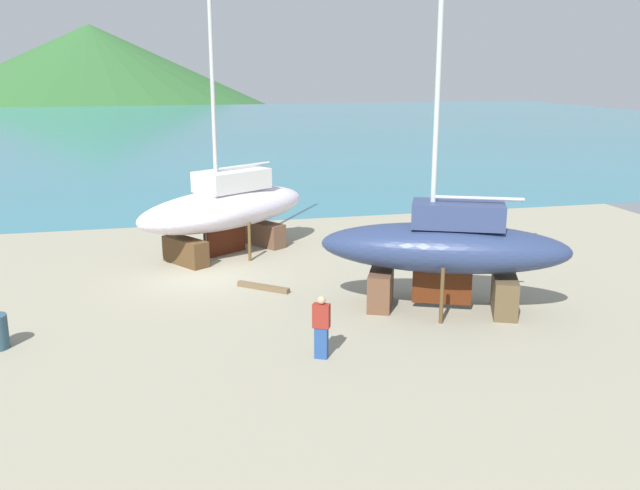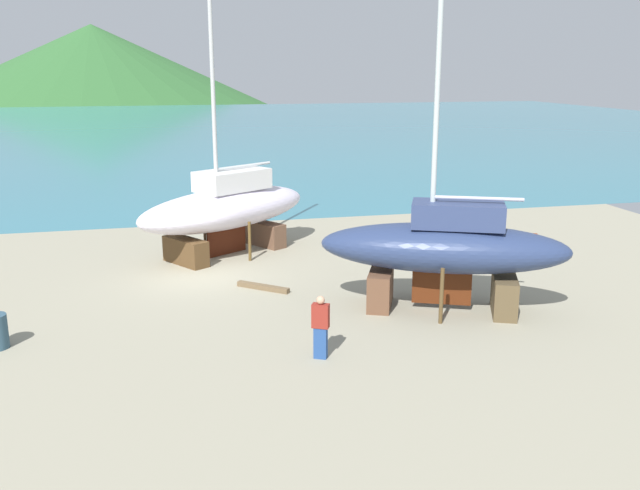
{
  "view_description": "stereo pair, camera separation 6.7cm",
  "coord_description": "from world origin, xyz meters",
  "px_view_note": "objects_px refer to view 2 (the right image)",
  "views": [
    {
      "loc": [
        -1.31,
        -24.63,
        7.4
      ],
      "look_at": [
        4.23,
        -1.38,
        1.24
      ],
      "focal_mm": 38.84,
      "sensor_mm": 36.0,
      "label": 1
    },
    {
      "loc": [
        -1.24,
        -24.65,
        7.4
      ],
      "look_at": [
        4.23,
        -1.38,
        1.24
      ],
      "focal_mm": 38.84,
      "sensor_mm": 36.0,
      "label": 2
    }
  ],
  "objects_px": {
    "sailboat_far_slipway": "(444,248)",
    "sailboat_large_starboard": "(226,208)",
    "barrel_tipped_left": "(510,255)",
    "worker": "(321,326)",
    "barrel_tipped_right": "(528,239)"
  },
  "relations": [
    {
      "from": "sailboat_large_starboard",
      "to": "barrel_tipped_left",
      "type": "relative_size",
      "value": 12.72
    },
    {
      "from": "worker",
      "to": "sailboat_large_starboard",
      "type": "bearing_deg",
      "value": 33.92
    },
    {
      "from": "worker",
      "to": "barrel_tipped_right",
      "type": "bearing_deg",
      "value": -22.95
    },
    {
      "from": "worker",
      "to": "barrel_tipped_left",
      "type": "bearing_deg",
      "value": -25.0
    },
    {
      "from": "worker",
      "to": "barrel_tipped_right",
      "type": "xyz_separation_m",
      "value": [
        11.32,
        9.45,
        -0.62
      ]
    },
    {
      "from": "barrel_tipped_left",
      "to": "worker",
      "type": "bearing_deg",
      "value": -142.19
    },
    {
      "from": "barrel_tipped_left",
      "to": "sailboat_large_starboard",
      "type": "bearing_deg",
      "value": 160.1
    },
    {
      "from": "sailboat_large_starboard",
      "to": "barrel_tipped_right",
      "type": "distance_m",
      "value": 12.82
    },
    {
      "from": "sailboat_far_slipway",
      "to": "sailboat_large_starboard",
      "type": "relative_size",
      "value": 1.07
    },
    {
      "from": "barrel_tipped_right",
      "to": "barrel_tipped_left",
      "type": "height_order",
      "value": "barrel_tipped_left"
    },
    {
      "from": "sailboat_large_starboard",
      "to": "worker",
      "type": "height_order",
      "value": "sailboat_large_starboard"
    },
    {
      "from": "sailboat_large_starboard",
      "to": "barrel_tipped_left",
      "type": "height_order",
      "value": "sailboat_large_starboard"
    },
    {
      "from": "sailboat_far_slipway",
      "to": "sailboat_large_starboard",
      "type": "height_order",
      "value": "sailboat_far_slipway"
    },
    {
      "from": "sailboat_far_slipway",
      "to": "barrel_tipped_right",
      "type": "xyz_separation_m",
      "value": [
        6.75,
        6.69,
        -1.74
      ]
    },
    {
      "from": "sailboat_far_slipway",
      "to": "sailboat_large_starboard",
      "type": "bearing_deg",
      "value": -31.32
    }
  ]
}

